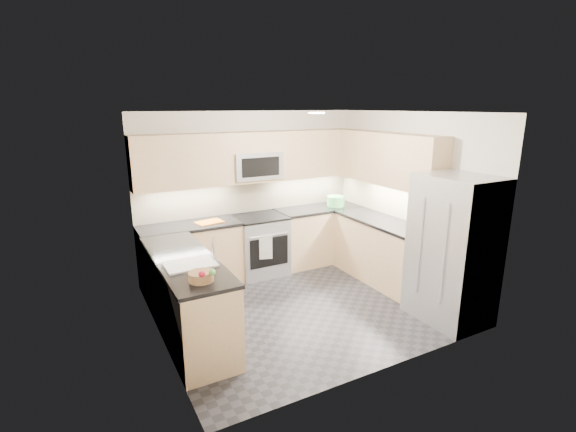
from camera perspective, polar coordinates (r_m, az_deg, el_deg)
The scene contains 35 objects.
floor at distance 5.68m, azimuth 1.71°, elevation -12.10°, with size 3.60×3.20×0.00m, color black.
ceiling at distance 5.06m, azimuth 1.93°, elevation 14.01°, with size 3.60×3.20×0.02m, color beige.
wall_back at distance 6.63m, azimuth -5.13°, elevation 3.28°, with size 3.60×0.02×2.50m, color beige.
wall_front at distance 3.99m, azimuth 13.41°, elevation -4.94°, with size 3.60×0.02×2.50m, color beige.
wall_left at distance 4.64m, azimuth -17.86°, elevation -2.48°, with size 0.02×3.20×2.50m, color beige.
wall_right at distance 6.31m, azimuth 16.13°, elevation 2.14°, with size 0.02×3.20×2.50m, color beige.
base_cab_back_left at distance 6.24m, azimuth -13.13°, elevation -5.47°, with size 1.42×0.60×0.90m, color #D8B482.
base_cab_back_right at distance 7.07m, azimuth 4.15°, elevation -2.67°, with size 1.42×0.60×0.90m, color #D8B482.
base_cab_right at distance 6.43m, azimuth 12.77°, elevation -4.81°, with size 0.60×1.70×0.90m, color #D8B482.
base_cab_peninsula at distance 4.98m, azimuth -13.68°, elevation -10.86°, with size 0.60×2.00×0.90m, color #D8B482.
countertop_back_left at distance 6.09m, azimuth -13.38°, elevation -1.32°, with size 1.42×0.63×0.04m, color black.
countertop_back_right at distance 6.94m, azimuth 4.22°, elevation 1.03°, with size 1.42×0.63×0.04m, color black.
countertop_right at distance 6.29m, azimuth 13.01°, elevation -0.78°, with size 0.63×1.70×0.04m, color black.
countertop_peninsula at distance 4.80m, azimuth -14.02°, elevation -5.78°, with size 0.63×2.00×0.04m, color black.
upper_cab_back at distance 6.38m, azimuth -4.62°, elevation 8.07°, with size 3.60×0.35×0.75m, color #D8B482.
upper_cab_right at distance 6.29m, azimuth 13.61°, elevation 7.61°, with size 0.35×1.95×0.75m, color #D8B482.
backsplash_back at distance 6.64m, azimuth -5.10°, elevation 2.81°, with size 3.60×0.01×0.51m, color #C6B68F.
backsplash_right at distance 6.64m, azimuth 13.38°, elevation 2.45°, with size 0.01×2.30×0.51m, color #C6B68F.
gas_range at distance 6.55m, azimuth -3.84°, elevation -4.05°, with size 0.76×0.65×0.91m, color #ABADB3.
range_cooktop at distance 6.42m, azimuth -3.91°, elevation -0.16°, with size 0.76×0.65×0.03m, color black.
oven_door_glass at distance 6.27m, azimuth -2.58°, elevation -4.96°, with size 0.62×0.02×0.45m, color black.
oven_handle at distance 6.17m, azimuth -2.53°, elevation -2.65°, with size 0.02×0.02×0.60m, color #B2B5BA.
microwave at distance 6.37m, azimuth -4.50°, elevation 6.93°, with size 0.76×0.40×0.40m, color #96989D.
microwave_door at distance 6.19m, azimuth -3.73°, elevation 6.70°, with size 0.60×0.01×0.28m, color black.
refrigerator at distance 5.40m, azimuth 21.66°, elevation -4.30°, with size 0.70×0.90×1.80m, color #A7AAAF.
fridge_handle_left at distance 5.00m, azimuth 20.50°, elevation -5.07°, with size 0.02×0.02×1.20m, color #B2B5BA.
fridge_handle_right at distance 5.23m, azimuth 17.57°, elevation -3.95°, with size 0.02×0.02×1.20m, color #B2B5BA.
sink_basin at distance 4.58m, azimuth -13.19°, elevation -7.25°, with size 0.52×0.38×0.16m, color white.
faucet at distance 4.58m, azimuth -10.20°, elevation -4.43°, with size 0.03×0.03×0.28m, color silver.
utensil_bowl at distance 7.04m, azimuth 6.54°, elevation 2.04°, with size 0.29×0.29×0.17m, color #46A44F.
cutting_board at distance 6.13m, azimuth -10.68°, elevation -0.81°, with size 0.37×0.26×0.01m, color orange.
fruit_basket at distance 4.13m, azimuth -11.78°, elevation -8.10°, with size 0.25×0.25×0.09m, color #9E734A.
fruit_apple at distance 4.00m, azimuth -11.70°, elevation -7.79°, with size 0.06×0.06×0.06m, color red.
fruit_pear at distance 4.03m, azimuth -10.34°, elevation -7.55°, with size 0.07×0.07×0.07m, color #6AC052.
dish_towel_check at distance 6.17m, azimuth -3.06°, elevation -4.31°, with size 0.19×0.02×0.36m, color silver.
Camera 1 is at (-2.54, -4.38, 2.57)m, focal length 26.00 mm.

